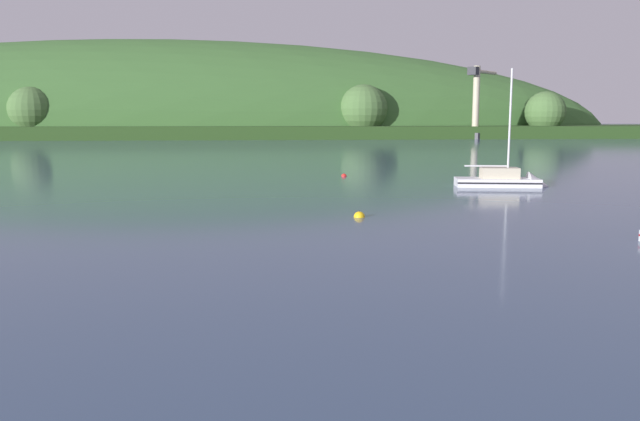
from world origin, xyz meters
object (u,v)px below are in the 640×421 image
(dockside_crane, at_px, (478,103))
(mooring_buoy_midchannel, at_px, (360,217))
(sailboat_near_mooring, at_px, (509,184))
(mooring_buoy_far_upstream, at_px, (345,176))

(dockside_crane, relative_size, mooring_buoy_midchannel, 26.33)
(mooring_buoy_midchannel, bearing_deg, dockside_crane, 73.70)
(dockside_crane, height_order, sailboat_near_mooring, dockside_crane)
(sailboat_near_mooring, bearing_deg, mooring_buoy_far_upstream, 149.21)
(dockside_crane, bearing_deg, sailboat_near_mooring, -150.96)
(mooring_buoy_midchannel, height_order, mooring_buoy_far_upstream, mooring_buoy_midchannel)
(dockside_crane, xyz_separation_m, mooring_buoy_far_upstream, (-45.46, -125.53, -11.01))
(sailboat_near_mooring, distance_m, mooring_buoy_far_upstream, 19.12)
(mooring_buoy_far_upstream, bearing_deg, sailboat_near_mooring, -35.20)
(sailboat_near_mooring, bearing_deg, dockside_crane, 82.09)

